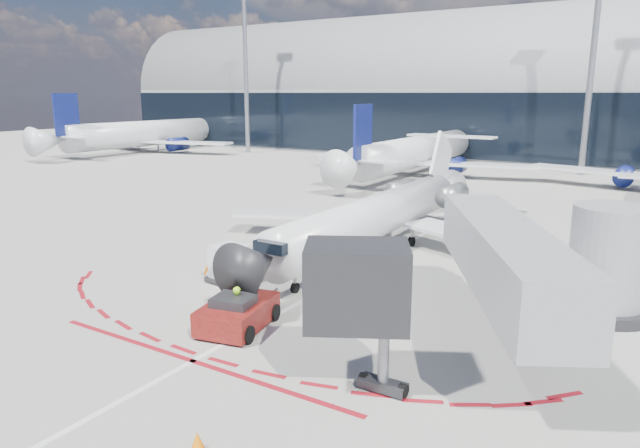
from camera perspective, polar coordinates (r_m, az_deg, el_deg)
The scene contains 15 objects.
ground at distance 30.22m, azimuth 2.74°, elevation -5.23°, with size 260.00×260.00×0.00m, color gray.
apron_centerline at distance 31.90m, azimuth 4.48°, elevation -4.25°, with size 0.25×40.00×0.01m, color silver.
apron_stop_bar at distance 21.59m, azimuth -12.61°, elevation -13.23°, with size 14.00×0.25×0.01m, color maroon.
terminal_building at distance 91.21m, azimuth 23.38°, elevation 11.35°, with size 150.00×24.15×24.00m.
jet_bridge at distance 23.42m, azimuth 20.54°, elevation -3.78°, with size 10.03×15.20×4.90m.
light_mast_west at distance 93.93m, azimuth -7.42°, elevation 14.72°, with size 0.70×0.70×25.00m, color gray.
light_mast_centre at distance 73.77m, azimuth 25.55°, elevation 14.12°, with size 0.70×0.70×25.00m, color gray.
regional_jet at distance 35.36m, azimuth 6.35°, elevation 1.16°, with size 21.75×26.83×6.72m.
pushback_tug at distance 23.81m, azimuth -8.24°, elevation -8.79°, with size 3.01×5.79×1.47m.
ramp_worker at distance 23.67m, azimuth -8.23°, elevation -8.27°, with size 0.66×0.43×1.81m, color #A4FF1A.
uld_container at distance 29.29m, azimuth -8.97°, elevation -4.00°, with size 2.23×1.96×1.93m.
safety_cone_left at distance 31.15m, azimuth -11.26°, elevation -4.46°, with size 0.34×0.34×0.47m, color orange.
safety_cone_right at distance 16.81m, azimuth -12.16°, elevation -20.40°, with size 0.37×0.37×0.51m, color orange.
bg_airliner_0 at distance 99.38m, azimuth -16.53°, elevation 10.39°, with size 36.47×38.61×11.80m, color silver, non-canonical shape.
bg_airliner_1 at distance 68.68m, azimuth 9.69°, elevation 9.29°, with size 32.46×34.37×10.50m, color silver, non-canonical shape.
Camera 1 is at (13.80, -25.18, 9.42)m, focal length 32.00 mm.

